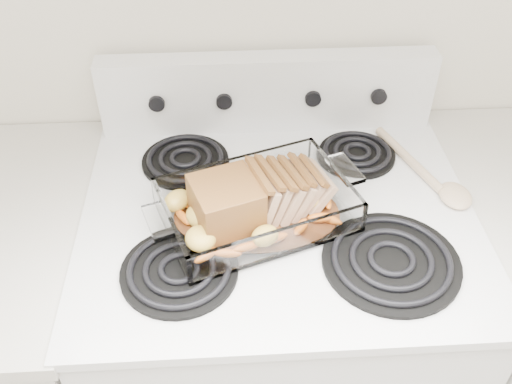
{
  "coord_description": "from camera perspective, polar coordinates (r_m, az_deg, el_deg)",
  "views": [
    {
      "loc": [
        -0.09,
        0.82,
        1.71
      ],
      "look_at": [
        -0.05,
        1.64,
        0.99
      ],
      "focal_mm": 40.0,
      "sensor_mm": 36.0,
      "label": 1
    }
  ],
  "objects": [
    {
      "name": "baking_dish",
      "position": [
        1.1,
        0.06,
        -1.85
      ],
      "size": [
        0.35,
        0.23,
        0.07
      ],
      "rotation": [
        0.0,
        0.0,
        0.34
      ],
      "color": "white",
      "rests_on": "electric_range"
    },
    {
      "name": "wooden_spoon",
      "position": [
        1.25,
        17.38,
        1.25
      ],
      "size": [
        0.14,
        0.28,
        0.02
      ],
      "rotation": [
        0.0,
        0.0,
        0.35
      ],
      "color": "beige",
      "rests_on": "electric_range"
    },
    {
      "name": "pork_roast",
      "position": [
        1.07,
        -0.79,
        -0.54
      ],
      "size": [
        0.27,
        0.12,
        0.09
      ],
      "rotation": [
        0.0,
        0.0,
        -0.34
      ],
      "color": "brown",
      "rests_on": "baking_dish"
    },
    {
      "name": "roast_vegetables",
      "position": [
        1.11,
        -0.22,
        -0.47
      ],
      "size": [
        0.32,
        0.17,
        0.04
      ],
      "rotation": [
        0.0,
        0.0,
        0.41
      ],
      "color": "orange",
      "rests_on": "baking_dish"
    },
    {
      "name": "counter_left",
      "position": [
        1.6,
        -23.61,
        -14.9
      ],
      "size": [
        0.58,
        0.68,
        0.93
      ],
      "color": "silver",
      "rests_on": "ground"
    },
    {
      "name": "electric_range",
      "position": [
        1.49,
        1.76,
        -14.54
      ],
      "size": [
        0.78,
        0.7,
        1.12
      ],
      "color": "silver",
      "rests_on": "ground"
    }
  ]
}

